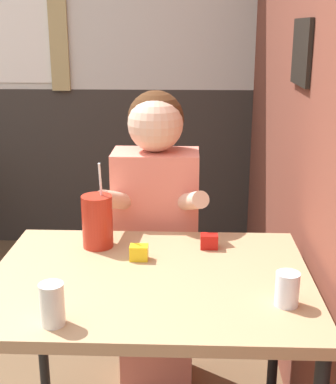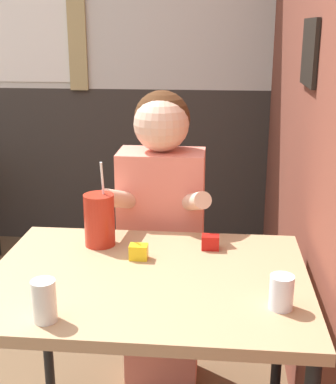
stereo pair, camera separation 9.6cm
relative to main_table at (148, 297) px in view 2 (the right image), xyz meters
The scene contains 9 objects.
brick_wall_right 1.26m from the main_table, 57.84° to the left, with size 0.08×4.38×2.70m.
back_wall 2.40m from the main_table, 112.86° to the left, with size 5.86×0.09×2.70m.
main_table is the anchor object (origin of this frame).
person_seated 0.54m from the main_table, 91.46° to the left, with size 0.42×0.41×1.27m.
cocktail_pitcher 0.34m from the main_table, 131.17° to the left, with size 0.11×0.11×0.30m.
glass_near_pitcher 0.44m from the main_table, 23.08° to the right, with size 0.07×0.07×0.10m.
glass_center 0.39m from the main_table, 128.30° to the right, with size 0.06×0.06×0.11m.
condiment_ketchup 0.31m from the main_table, 49.73° to the left, with size 0.06×0.04×0.05m.
condiment_mustard 0.16m from the main_table, 110.78° to the left, with size 0.06×0.04×0.05m.
Camera 2 is at (1.10, -1.22, 1.50)m, focal length 50.00 mm.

